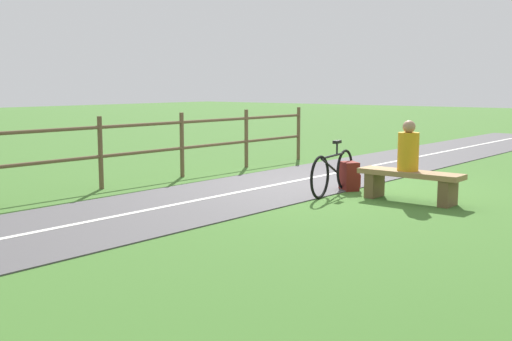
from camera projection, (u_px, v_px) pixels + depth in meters
ground_plane at (331, 186)px, 11.07m from camera, size 80.00×80.00×0.00m
paved_path at (120, 216)px, 8.48m from camera, size 3.40×36.05×0.02m
path_centre_line at (120, 215)px, 8.48m from camera, size 0.83×31.99×0.00m
bench at (410, 181)px, 9.55m from camera, size 1.61×0.45×0.47m
person_seated at (408, 149)px, 9.52m from camera, size 0.32×0.32×0.76m
bicycle at (333, 172)px, 10.21m from camera, size 0.32×1.71×0.86m
backpack at (350, 176)px, 10.57m from camera, size 0.41×0.39×0.48m
fence_roadside at (144, 143)px, 11.33m from camera, size 0.39×9.42×1.23m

